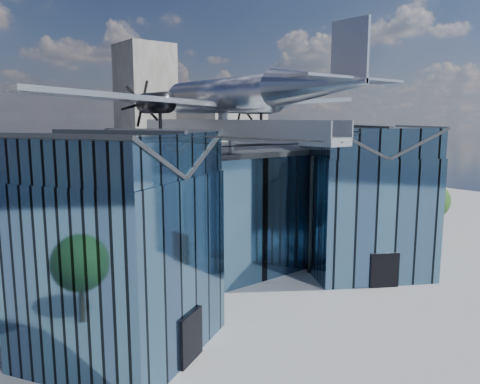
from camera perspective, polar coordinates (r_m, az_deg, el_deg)
ground_plane at (r=33.76m, az=2.18°, el=-12.59°), size 120.00×120.00×0.00m
museum at (r=36.62m, az=-3.75°, el=-1.83°), size 32.88×24.50×17.60m
bg_towers at (r=77.39m, az=-22.36°, el=6.59°), size 77.00×24.50×26.00m
tree_plaza_e at (r=52.02m, az=22.29°, el=-1.02°), size 4.85×4.85×5.83m
tree_side_e at (r=56.14m, az=13.35°, el=-0.49°), size 3.66×3.66×4.97m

